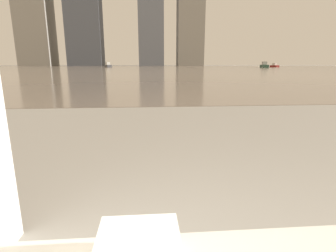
# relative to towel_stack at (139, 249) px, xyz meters

# --- Properties ---
(towel_stack) EXTENTS (0.26, 0.20, 0.12)m
(towel_stack) POSITION_rel_towel_stack_xyz_m (0.00, 0.00, 0.00)
(towel_stack) COLOR white
(towel_stack) RESTS_ON bathtub
(harbor_water) EXTENTS (180.00, 110.00, 0.01)m
(harbor_water) POSITION_rel_towel_stack_xyz_m (0.23, 61.17, -0.55)
(harbor_water) COLOR gray
(harbor_water) RESTS_ON ground_plane
(harbor_boat_0) EXTENTS (2.57, 4.09, 1.45)m
(harbor_boat_0) POSITION_rel_towel_stack_xyz_m (-10.90, 77.79, -0.04)
(harbor_boat_0) COLOR #4C4C51
(harbor_boat_0) RESTS_ON harbor_water
(harbor_boat_1) EXTENTS (2.31, 4.39, 1.57)m
(harbor_boat_1) POSITION_rel_towel_stack_xyz_m (30.42, 66.20, 0.00)
(harbor_boat_1) COLOR #335647
(harbor_boat_1) RESTS_ON harbor_water
(harbor_boat_2) EXTENTS (1.63, 3.17, 1.13)m
(harbor_boat_2) POSITION_rel_towel_stack_xyz_m (37.81, 75.62, -0.15)
(harbor_boat_2) COLOR maroon
(harbor_boat_2) RESTS_ON harbor_water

